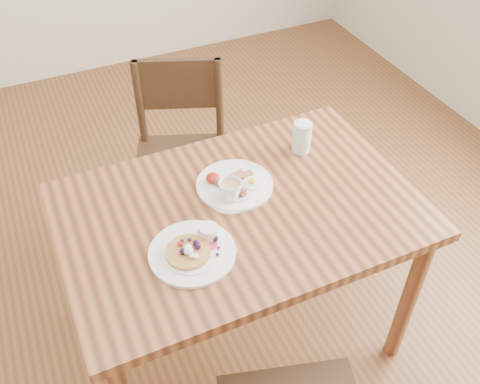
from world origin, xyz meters
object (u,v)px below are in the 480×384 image
(breakfast_plate, at_px, (234,184))
(water_glass, at_px, (302,137))
(dining_table, at_px, (240,228))
(chair_far, at_px, (182,151))
(teacup_saucer, at_px, (230,193))
(pancake_plate, at_px, (193,250))

(breakfast_plate, xyz_separation_m, water_glass, (0.32, 0.09, 0.05))
(dining_table, relative_size, chair_far, 1.36)
(chair_far, xyz_separation_m, water_glass, (0.32, -0.50, 0.32))
(chair_far, relative_size, teacup_saucer, 6.29)
(teacup_saucer, bearing_deg, chair_far, 86.66)
(chair_far, relative_size, breakfast_plate, 3.26)
(chair_far, distance_m, teacup_saucer, 0.71)
(pancake_plate, xyz_separation_m, water_glass, (0.55, 0.31, 0.05))
(pancake_plate, bearing_deg, water_glass, 29.65)
(dining_table, distance_m, teacup_saucer, 0.14)
(teacup_saucer, height_order, water_glass, water_glass)
(dining_table, bearing_deg, teacup_saucer, 109.76)
(chair_far, bearing_deg, water_glass, 143.59)
(dining_table, height_order, pancake_plate, pancake_plate)
(pancake_plate, relative_size, water_glass, 2.24)
(teacup_saucer, distance_m, water_glass, 0.38)
(chair_far, height_order, pancake_plate, chair_far)
(dining_table, relative_size, teacup_saucer, 8.57)
(teacup_saucer, relative_size, water_glass, 1.16)
(dining_table, relative_size, water_glass, 9.94)
(breakfast_plate, relative_size, water_glass, 2.24)
(breakfast_plate, bearing_deg, water_glass, 15.21)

